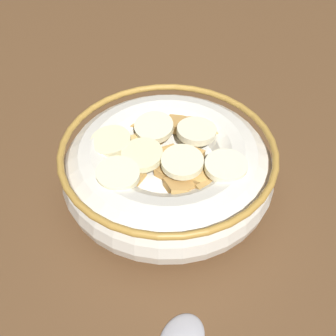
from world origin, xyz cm
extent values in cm
cube|color=brown|center=(0.00, 0.00, -1.00)|extent=(98.64, 98.64, 2.00)
cylinder|color=silver|center=(0.00, 0.00, 0.30)|extent=(10.30, 10.30, 0.60)
torus|color=silver|center=(0.00, 0.00, 2.80)|extent=(18.72, 18.72, 5.60)
torus|color=#B28438|center=(0.00, 0.00, 5.30)|extent=(18.76, 18.76, 0.60)
cylinder|color=white|center=(0.00, 0.00, 3.81)|extent=(15.36, 15.36, 0.40)
cube|color=tan|center=(-5.45, 1.89, 4.52)|extent=(2.74, 2.77, 1.07)
cube|color=tan|center=(5.56, 2.49, 4.58)|extent=(2.50, 2.44, 1.09)
cube|color=tan|center=(-4.58, -4.66, 4.40)|extent=(2.89, 2.90, 1.19)
cube|color=#B78947|center=(-2.66, 4.71, 4.55)|extent=(2.38, 2.36, 0.97)
cube|color=#AD7F42|center=(-5.73, -2.52, 4.55)|extent=(2.78, 2.78, 0.94)
cube|color=#AD7F42|center=(0.53, -3.56, 4.43)|extent=(2.59, 2.58, 0.95)
cube|color=#B78947|center=(0.01, 0.42, 4.38)|extent=(2.53, 2.58, 1.07)
cube|color=tan|center=(-3.95, -0.20, 4.60)|extent=(2.85, 2.86, 1.07)
cube|color=tan|center=(0.28, 6.66, 4.51)|extent=(2.84, 2.82, 1.04)
cube|color=#AD7F42|center=(-0.16, -1.68, 4.41)|extent=(2.83, 2.83, 0.93)
cube|color=#AD7F42|center=(1.38, 3.98, 4.64)|extent=(2.69, 2.69, 0.90)
cube|color=tan|center=(3.31, 5.02, 4.61)|extent=(2.31, 2.40, 1.18)
cube|color=#B78947|center=(1.80, -0.51, 4.63)|extent=(2.80, 2.80, 0.91)
cube|color=#AD7F42|center=(4.98, -2.82, 4.37)|extent=(2.43, 2.40, 1.00)
cube|color=tan|center=(-1.97, 1.75, 4.55)|extent=(2.44, 2.43, 0.93)
cube|color=#B78947|center=(2.96, -4.74, 4.66)|extent=(2.68, 2.65, 1.02)
cube|color=tan|center=(-3.40, -1.91, 4.41)|extent=(2.85, 2.87, 1.11)
cube|color=tan|center=(0.56, -5.53, 4.57)|extent=(2.26, 2.31, 1.03)
cube|color=tan|center=(2.58, -2.89, 4.47)|extent=(2.74, 2.69, 1.17)
cube|color=#B78947|center=(-0.84, 3.27, 4.52)|extent=(2.65, 2.59, 1.14)
cylinder|color=#F4EABC|center=(-0.93, 2.79, 5.49)|extent=(3.58, 3.62, 1.24)
cylinder|color=#F9EFC6|center=(2.74, 1.73, 5.55)|extent=(4.91, 4.91, 0.87)
cylinder|color=#F4EABC|center=(0.92, -2.08, 5.72)|extent=(4.81, 4.84, 0.89)
cylinder|color=#F4EABC|center=(-4.35, -2.69, 5.54)|extent=(4.73, 4.74, 1.00)
cylinder|color=beige|center=(-2.25, -0.63, 5.47)|extent=(4.38, 4.37, 1.07)
cylinder|color=#F9EFC6|center=(4.39, -2.87, 5.57)|extent=(4.58, 4.59, 0.70)
cylinder|color=beige|center=(-4.80, 1.44, 5.41)|extent=(4.94, 4.93, 1.11)
camera|label=1|loc=(-3.25, -27.12, 30.80)|focal=46.94mm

